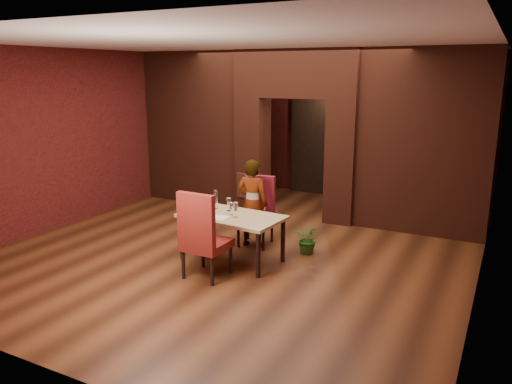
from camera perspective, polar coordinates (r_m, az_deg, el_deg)
floor at (r=8.30m, az=-1.00°, el=-6.03°), size 8.00×8.00×0.00m
ceiling at (r=7.82m, az=-1.10°, el=16.62°), size 7.00×8.00×0.04m
wall_back at (r=11.55m, az=8.53°, el=7.57°), size 7.00×0.04×3.20m
wall_front at (r=4.85m, az=-24.19°, el=-1.85°), size 7.00×0.04×3.20m
wall_left at (r=10.04m, az=-19.00°, el=6.08°), size 0.04×8.00×3.20m
wall_right at (r=6.97m, az=25.16°, el=2.47°), size 0.04×8.00×3.20m
pillar_left at (r=10.16m, az=-0.37°, el=4.34°), size 0.55×0.55×2.30m
pillar_right at (r=9.44m, az=9.91°, el=3.41°), size 0.55×0.55×2.30m
lintel at (r=9.62m, az=4.77°, el=13.34°), size 2.45×0.55×0.90m
wing_wall_left at (r=10.82m, az=-7.06°, el=7.22°), size 2.28×0.35×3.20m
wing_wall_right at (r=9.05m, az=18.60°, el=5.36°), size 2.28×0.35×3.20m
vent_panel at (r=10.02m, az=-1.15°, el=0.71°), size 0.40×0.03×0.50m
rear_door at (r=11.70m, az=6.49°, el=4.99°), size 0.90×0.08×2.10m
rear_door_frame at (r=11.66m, az=6.42°, el=4.97°), size 1.02×0.04×2.22m
dining_table at (r=7.55m, az=-2.77°, el=-5.23°), size 1.58×0.97×0.71m
chair_far at (r=8.14m, az=-0.07°, el=-2.27°), size 0.57×0.57×1.13m
chair_near at (r=6.91m, az=-5.67°, el=-4.77°), size 0.58×0.58×1.24m
person_seated at (r=8.04m, az=-0.41°, el=-1.29°), size 0.55×0.38×1.44m
wine_glass_a at (r=7.62m, az=-3.13°, el=-1.44°), size 0.08×0.08×0.20m
wine_glass_b at (r=7.43m, az=-2.89°, el=-1.91°), size 0.08×0.08×0.19m
wine_glass_c at (r=7.28m, az=-2.35°, el=-2.08°), size 0.09×0.09×0.23m
tasting_sheet at (r=7.33m, az=-4.59°, el=-2.89°), size 0.36×0.28×0.00m
wine_bucket at (r=7.52m, az=-6.77°, el=-1.73°), size 0.17×0.17×0.20m
water_bottle at (r=7.76m, az=-4.63°, el=-0.81°), size 0.07×0.07×0.31m
potted_plant at (r=7.89m, az=6.01°, el=-5.36°), size 0.43×0.37×0.47m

